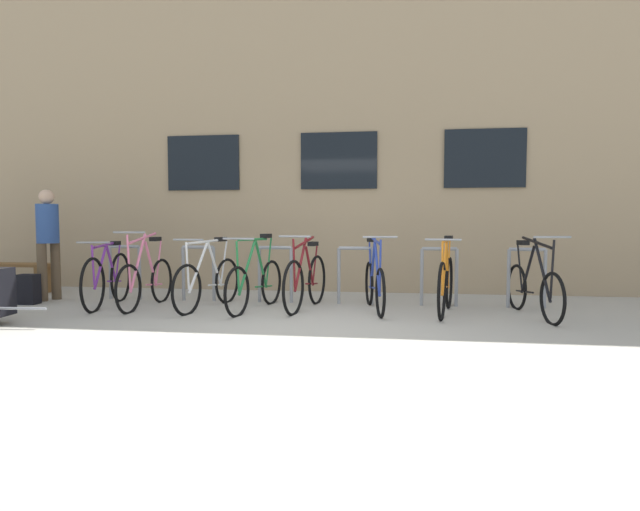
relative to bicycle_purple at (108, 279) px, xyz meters
The scene contains 14 objects.
ground_plane 3.37m from the bicycle_purple, 21.49° to the right, with size 42.00×42.00×0.00m, color #B2ADA0.
storefront_building 6.89m from the bicycle_purple, 59.66° to the left, with size 28.00×6.75×6.90m.
bike_rack 2.97m from the bicycle_purple, 13.08° to the left, with size 6.54×0.05×0.85m.
bicycle_purple is the anchor object (origin of this frame).
bicycle_orange 4.73m from the bicycle_purple, ahead, with size 0.49×1.67×1.04m.
bicycle_white 1.49m from the bicycle_purple, ahead, with size 0.49×1.73×1.01m.
bicycle_green 2.17m from the bicycle_purple, ahead, with size 0.49×1.71×1.06m.
bicycle_black 5.81m from the bicycle_purple, ahead, with size 0.44×1.71×1.06m.
bicycle_maroon 2.85m from the bicycle_purple, ahead, with size 0.47×1.68×1.05m.
bicycle_blue 3.79m from the bicycle_purple, ahead, with size 0.47×1.64×1.05m.
bicycle_pink 0.59m from the bicycle_purple, ahead, with size 0.44×1.66×1.10m.
wooden_bench 2.65m from the bicycle_purple, 155.62° to the left, with size 1.51×0.40×0.50m.
person_by_bench 1.40m from the bicycle_purple, 161.31° to the left, with size 0.32×0.34×1.70m.
backpack 1.27m from the bicycle_purple, behind, with size 0.28×0.20×0.44m, color black.
Camera 1 is at (0.89, -5.56, 1.20)m, focal length 28.75 mm.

